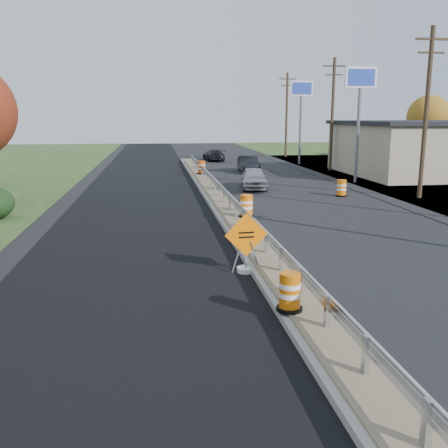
{
  "coord_description": "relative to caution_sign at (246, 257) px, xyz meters",
  "views": [
    {
      "loc": [
        -3.55,
        -17.58,
        4.64
      ],
      "look_at": [
        -1.31,
        -1.43,
        1.1
      ],
      "focal_mm": 40.0,
      "sensor_mm": 36.0,
      "label": 1
    }
  ],
  "objects": [
    {
      "name": "tree_far_yellow",
      "position": [
        26.9,
        37.34,
        4.07
      ],
      "size": [
        4.62,
        4.62,
        6.86
      ],
      "color": "#473523",
      "rests_on": "ground"
    },
    {
      "name": "median",
      "position": [
        0.9,
        11.34,
        -0.36
      ],
      "size": [
        1.6,
        55.0,
        0.23
      ],
      "color": "gray",
      "rests_on": "ground"
    },
    {
      "name": "guardrail",
      "position": [
        0.9,
        12.34,
        0.26
      ],
      "size": [
        0.1,
        46.15,
        0.72
      ],
      "color": "silver",
      "rests_on": "median"
    },
    {
      "name": "caution_sign",
      "position": [
        0.0,
        0.0,
        0.0
      ],
      "size": [
        1.33,
        0.56,
        1.84
      ],
      "rotation": [
        0.0,
        0.0,
        0.1
      ],
      "color": "white",
      "rests_on": "ground"
    },
    {
      "name": "milled_overlay",
      "position": [
        -3.5,
        13.34,
        -0.46
      ],
      "size": [
        7.2,
        120.0,
        0.01
      ],
      "primitive_type": "cube",
      "color": "black",
      "rests_on": "ground"
    },
    {
      "name": "barrel_median_far",
      "position": [
        0.94,
        24.34,
        0.24
      ],
      "size": [
        0.68,
        0.68,
        1.0
      ],
      "color": "black",
      "rests_on": "median"
    },
    {
      "name": "barrel_median_mid",
      "position": [
        1.35,
        7.25,
        0.24
      ],
      "size": [
        0.68,
        0.68,
        0.99
      ],
      "color": "black",
      "rests_on": "median"
    },
    {
      "name": "ground",
      "position": [
        0.9,
        3.34,
        -0.47
      ],
      "size": [
        140.0,
        140.0,
        0.0
      ],
      "primitive_type": "plane",
      "color": "black",
      "rests_on": "ground"
    },
    {
      "name": "pylon_sign_north",
      "position": [
        11.4,
        33.34,
        6.01
      ],
      "size": [
        2.2,
        0.3,
        7.9
      ],
      "color": "slate",
      "rests_on": "ground"
    },
    {
      "name": "car_dark_far",
      "position": [
        3.56,
        38.41,
        0.15
      ],
      "size": [
        2.13,
        4.4,
        1.24
      ],
      "primitive_type": "imported",
      "rotation": [
        0.0,
        0.0,
        3.24
      ],
      "color": "black",
      "rests_on": "ground"
    },
    {
      "name": "utility_pole_north",
      "position": [
        12.4,
        42.34,
        4.47
      ],
      "size": [
        1.9,
        0.26,
        9.4
      ],
      "color": "#473523",
      "rests_on": "ground"
    },
    {
      "name": "barrel_shoulder_near",
      "position": [
        8.2,
        13.63,
        0.0
      ],
      "size": [
        0.66,
        0.66,
        0.97
      ],
      "color": "black",
      "rests_on": "ground"
    },
    {
      "name": "car_silver",
      "position": [
        3.72,
        17.49,
        0.21
      ],
      "size": [
        2.12,
        4.18,
        1.36
      ],
      "primitive_type": "imported",
      "rotation": [
        0.0,
        0.0,
        -0.13
      ],
      "color": "#ACACB1",
      "rests_on": "ground"
    },
    {
      "name": "utility_pole_smid",
      "position": [
        12.4,
        12.34,
        4.47
      ],
      "size": [
        1.9,
        0.26,
        9.4
      ],
      "color": "#473523",
      "rests_on": "ground"
    },
    {
      "name": "barrel_median_near",
      "position": [
        0.35,
        -3.67,
        0.19
      ],
      "size": [
        0.61,
        0.61,
        0.89
      ],
      "color": "black",
      "rests_on": "median"
    },
    {
      "name": "car_dark_mid",
      "position": [
        5.17,
        27.14,
        0.23
      ],
      "size": [
        1.71,
        4.29,
        1.39
      ],
      "primitive_type": "imported",
      "rotation": [
        0.0,
        0.0,
        -0.06
      ],
      "color": "black",
      "rests_on": "ground"
    },
    {
      "name": "utility_pole_nmid",
      "position": [
        12.4,
        27.34,
        4.47
      ],
      "size": [
        1.9,
        0.26,
        9.4
      ],
      "color": "#473523",
      "rests_on": "ground"
    },
    {
      "name": "pylon_sign_mid",
      "position": [
        11.4,
        19.34,
        6.01
      ],
      "size": [
        2.2,
        0.3,
        7.9
      ],
      "color": "slate",
      "rests_on": "ground"
    }
  ]
}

